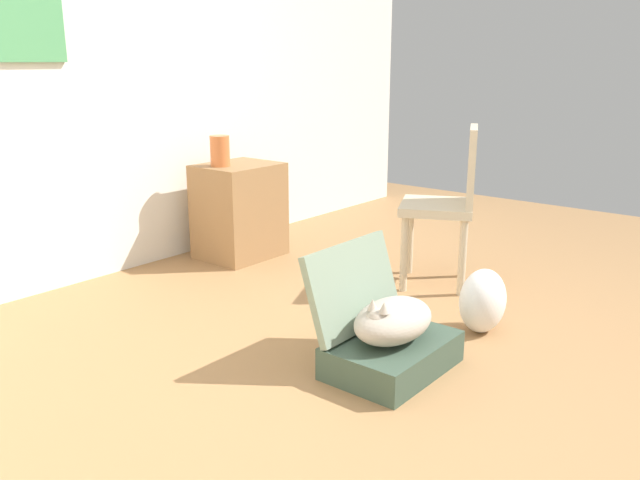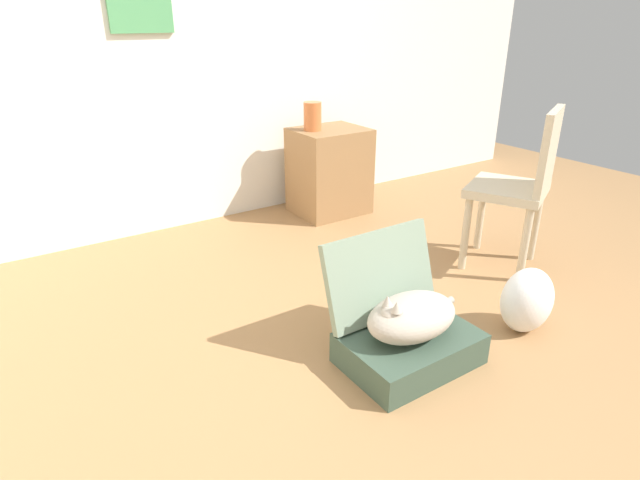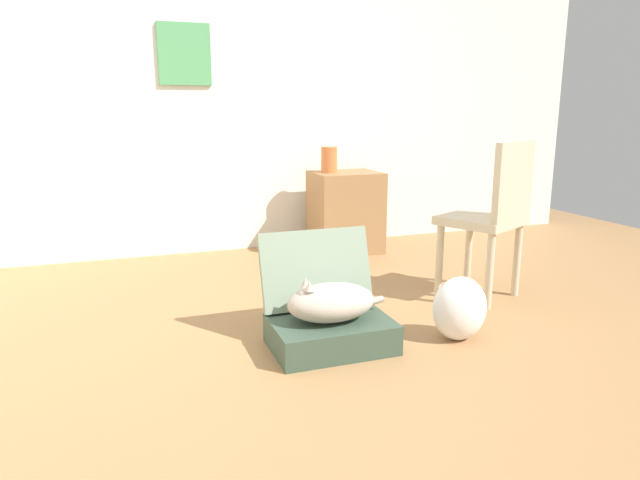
# 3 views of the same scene
# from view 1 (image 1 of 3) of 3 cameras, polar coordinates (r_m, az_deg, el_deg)

# --- Properties ---
(ground_plane) EXTENTS (7.68, 7.68, 0.00)m
(ground_plane) POSITION_cam_1_polar(r_m,az_deg,el_deg) (2.78, 7.12, -12.42)
(ground_plane) COLOR #9E7247
(ground_plane) RESTS_ON ground
(wall_back) EXTENTS (6.40, 0.15, 2.60)m
(wall_back) POSITION_cam_1_polar(r_m,az_deg,el_deg) (4.12, -20.75, 14.57)
(wall_back) COLOR silver
(wall_back) RESTS_ON ground
(suitcase_base) EXTENTS (0.56, 0.39, 0.14)m
(suitcase_base) POSITION_cam_1_polar(r_m,az_deg,el_deg) (2.86, 6.34, -9.95)
(suitcase_base) COLOR #384C3D
(suitcase_base) RESTS_ON ground
(suitcase_lid) EXTENTS (0.56, 0.15, 0.39)m
(suitcase_lid) POSITION_cam_1_polar(r_m,az_deg,el_deg) (2.87, 2.94, -4.09)
(suitcase_lid) COLOR gray
(suitcase_lid) RESTS_ON suitcase_base
(cat) EXTENTS (0.50, 0.28, 0.21)m
(cat) POSITION_cam_1_polar(r_m,az_deg,el_deg) (2.79, 6.37, -7.00)
(cat) COLOR #B2A899
(cat) RESTS_ON suitcase_base
(plastic_bag_white) EXTENTS (0.28, 0.21, 0.32)m
(plastic_bag_white) POSITION_cam_1_polar(r_m,az_deg,el_deg) (3.29, 14.07, -5.19)
(plastic_bag_white) COLOR white
(plastic_bag_white) RESTS_ON ground
(side_table) EXTENTS (0.52, 0.43, 0.63)m
(side_table) POSITION_cam_1_polar(r_m,az_deg,el_deg) (4.43, -7.08, 2.56)
(side_table) COLOR olive
(side_table) RESTS_ON ground
(vase_tall) EXTENTS (0.13, 0.13, 0.20)m
(vase_tall) POSITION_cam_1_polar(r_m,az_deg,el_deg) (4.29, -8.76, 7.72)
(vase_tall) COLOR #CC6B38
(vase_tall) RESTS_ON side_table
(chair) EXTENTS (0.56, 0.56, 0.94)m
(chair) POSITION_cam_1_polar(r_m,az_deg,el_deg) (3.85, 11.24, 3.49)
(chair) COLOR beige
(chair) RESTS_ON ground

